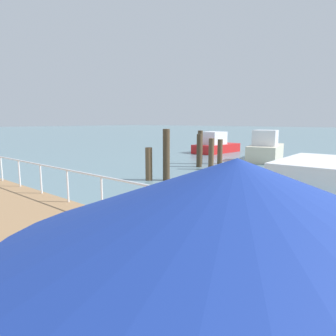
{
  "coord_description": "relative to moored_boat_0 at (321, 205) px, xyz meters",
  "views": [
    {
      "loc": [
        -8.13,
        3.82,
        2.98
      ],
      "look_at": [
        1.54,
        12.12,
        0.97
      ],
      "focal_mm": 31.84,
      "sensor_mm": 36.0,
      "label": 1
    }
  ],
  "objects": [
    {
      "name": "moored_boat_3",
      "position": [
        15.92,
        13.12,
        -0.04
      ],
      "size": [
        5.15,
        2.48,
        1.99
      ],
      "color": "red",
      "rests_on": "ground_plane"
    },
    {
      "name": "moored_boat_2",
      "position": [
        13.42,
        7.16,
        0.07
      ],
      "size": [
        5.1,
        3.07,
        2.32
      ],
      "color": "beige",
      "rests_on": "ground_plane"
    },
    {
      "name": "moored_boat_0",
      "position": [
        0.0,
        0.0,
        0.0
      ],
      "size": [
        7.27,
        2.18,
        2.06
      ],
      "color": "#1E6B8C",
      "rests_on": "ground_plane"
    },
    {
      "name": "dock_piling_4",
      "position": [
        7.5,
        9.16,
        0.3
      ],
      "size": [
        0.36,
        0.36,
        2.15
      ],
      "primitive_type": "cylinder",
      "color": "#473826",
      "rests_on": "ground_plane"
    },
    {
      "name": "dock_piling_0",
      "position": [
        2.15,
        8.54,
        0.06
      ],
      "size": [
        0.35,
        0.35,
        1.67
      ],
      "primitive_type": "cylinder",
      "color": "brown",
      "rests_on": "ground_plane"
    },
    {
      "name": "dock_piling_1",
      "position": [
        8.7,
        9.92,
        0.39
      ],
      "size": [
        0.34,
        0.34,
        2.33
      ],
      "primitive_type": "cylinder",
      "color": "#473826",
      "rests_on": "ground_plane"
    },
    {
      "name": "ground_plane",
      "position": [
        -0.39,
        14.28,
        -0.77
      ],
      "size": [
        300.0,
        300.0,
        0.0
      ],
      "primitive_type": "plane",
      "color": "slate"
    },
    {
      "name": "dock_piling_5",
      "position": [
        2.7,
        7.84,
        0.53
      ],
      "size": [
        0.35,
        0.35,
        2.6
      ],
      "primitive_type": "cylinder",
      "color": "#473826",
      "rests_on": "ground_plane"
    },
    {
      "name": "dock_piling_2",
      "position": [
        7.1,
        7.99,
        0.19
      ],
      "size": [
        0.33,
        0.33,
        1.93
      ],
      "primitive_type": "cylinder",
      "color": "brown",
      "rests_on": "ground_plane"
    },
    {
      "name": "patio_umbrella",
      "position": [
        -7.24,
        -1.24,
        1.81
      ],
      "size": [
        2.42,
        2.42,
        2.41
      ],
      "color": "#B2B2B7",
      "rests_on": "boardwalk"
    },
    {
      "name": "boardwalk_railing",
      "position": [
        -3.54,
        4.84,
        0.48
      ],
      "size": [
        0.06,
        28.49,
        1.08
      ],
      "color": "white",
      "rests_on": "boardwalk"
    },
    {
      "name": "floating_dock",
      "position": [
        1.92,
        4.59,
        -0.68
      ],
      "size": [
        11.62,
        2.0,
        0.18
      ],
      "primitive_type": "cube",
      "color": "olive",
      "rests_on": "ground_plane"
    },
    {
      "name": "dock_piling_3",
      "position": [
        9.59,
        8.85,
        0.09
      ],
      "size": [
        0.36,
        0.36,
        1.72
      ],
      "primitive_type": "cylinder",
      "color": "brown",
      "rests_on": "ground_plane"
    }
  ]
}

